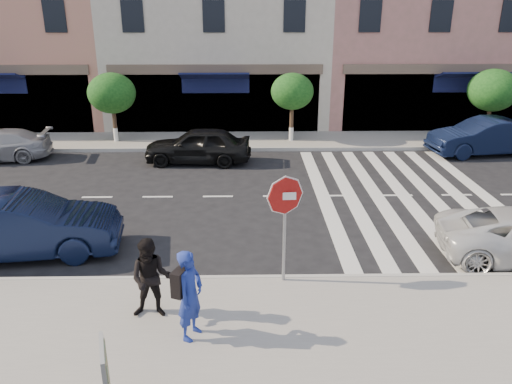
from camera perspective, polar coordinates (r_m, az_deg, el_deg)
name	(u,v)px	position (r m, az deg, el deg)	size (l,w,h in m)	color
ground	(210,252)	(12.97, -5.32, -6.88)	(120.00, 120.00, 0.00)	black
sidewalk_near	(195,342)	(9.76, -6.93, -16.66)	(60.00, 4.50, 0.15)	gray
sidewalk_far	(226,141)	(23.26, -3.45, 5.86)	(60.00, 3.00, 0.15)	gray
building_centre	(219,15)	(28.52, -4.26, 19.57)	(11.00, 9.00, 11.00)	beige
street_tree_wb	(112,93)	(23.36, -16.16, 10.77)	(2.10, 2.10, 3.06)	#473323
street_tree_c	(292,92)	(22.66, 4.16, 11.35)	(1.90, 1.90, 3.04)	#473323
street_tree_ea	(493,90)	(25.10, 25.45, 10.44)	(2.20, 2.20, 3.19)	#473323
stop_sign	(285,206)	(10.62, 3.33, -1.60)	(0.88, 0.12, 2.48)	gray
photographer	(190,295)	(9.31, -7.54, -11.58)	(0.64, 0.42, 1.76)	navy
walker	(151,279)	(10.03, -11.92, -9.66)	(0.81, 0.63, 1.66)	black
poster_board	(106,381)	(8.22, -16.74, -19.95)	(0.34, 0.76, 1.19)	beige
car_near_mid	(21,226)	(13.78, -25.31, -3.55)	(1.68, 4.81, 1.58)	black
car_far_mid	(198,145)	(20.12, -6.65, 5.31)	(1.69, 4.21, 1.43)	black
car_far_right	(485,137)	(23.24, 24.68, 5.76)	(1.62, 4.65, 1.53)	black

